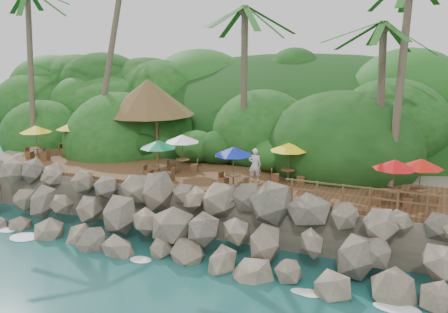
% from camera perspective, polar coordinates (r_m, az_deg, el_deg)
% --- Properties ---
extents(ground, '(140.00, 140.00, 0.00)m').
position_cam_1_polar(ground, '(21.52, -6.53, -12.21)').
color(ground, '#19514F').
rests_on(ground, ground).
extents(land_base, '(32.00, 25.20, 2.10)m').
position_cam_1_polar(land_base, '(35.19, 6.51, -0.37)').
color(land_base, gray).
rests_on(land_base, ground).
extents(jungle_hill, '(44.80, 28.00, 15.40)m').
position_cam_1_polar(jungle_hill, '(42.47, 9.46, 0.40)').
color(jungle_hill, '#143811').
rests_on(jungle_hill, ground).
extents(seawall, '(29.00, 4.00, 2.30)m').
position_cam_1_polar(seawall, '(22.68, -4.07, -7.64)').
color(seawall, gray).
rests_on(seawall, ground).
extents(terrace, '(26.00, 5.00, 0.20)m').
position_cam_1_polar(terrace, '(25.79, 0.00, -2.60)').
color(terrace, brown).
rests_on(terrace, land_base).
extents(jungle_foliage, '(44.00, 16.00, 12.00)m').
position_cam_1_polar(jungle_foliage, '(34.52, 5.97, -2.42)').
color(jungle_foliage, '#143811').
rests_on(jungle_foliage, ground).
extents(foam_line, '(25.20, 0.80, 0.06)m').
position_cam_1_polar(foam_line, '(21.74, -6.13, -11.83)').
color(foam_line, white).
rests_on(foam_line, ground).
extents(palapa, '(5.70, 5.70, 4.60)m').
position_cam_1_polar(palapa, '(31.33, -8.63, 6.73)').
color(palapa, brown).
rests_on(palapa, ground).
extents(dining_clusters, '(23.03, 5.05, 2.01)m').
position_cam_1_polar(dining_clusters, '(25.14, -0.32, 1.14)').
color(dining_clusters, brown).
rests_on(dining_clusters, terrace).
extents(railing, '(7.20, 0.10, 1.00)m').
position_cam_1_polar(railing, '(21.49, 16.26, -4.39)').
color(railing, brown).
rests_on(railing, terrace).
extents(waiter, '(0.70, 0.54, 1.70)m').
position_cam_1_polar(waiter, '(24.82, 3.54, -0.98)').
color(waiter, silver).
rests_on(waiter, terrace).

